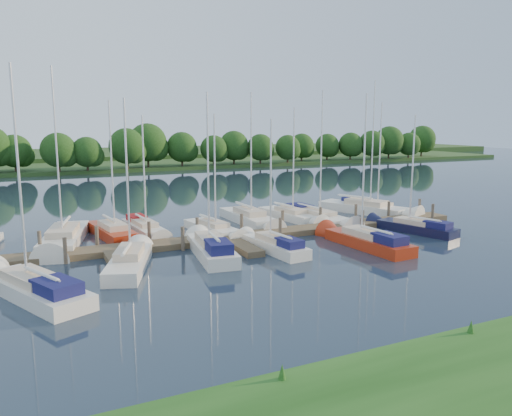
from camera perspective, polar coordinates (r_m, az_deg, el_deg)
name	(u,v)px	position (r m, az deg, el deg)	size (l,w,h in m)	color
ground	(279,271)	(28.44, 2.70, -7.19)	(260.00, 260.00, 0.00)	#192632
dock	(230,240)	(34.78, -2.95, -3.70)	(40.00, 6.00, 0.40)	#4B3E2A
mooring_pilings	(224,231)	(35.71, -3.65, -2.69)	(38.24, 2.84, 2.00)	#473D33
far_shore	(95,165)	(100.15, -17.89, 4.72)	(180.00, 30.00, 0.60)	#214319
distant_hill	(80,155)	(124.90, -19.43, 5.73)	(220.00, 40.00, 1.40)	#324F22
treeline	(122,148)	(87.33, -15.03, 6.64)	(143.95, 9.61, 8.25)	#38281C
sailboat_n_2	(63,241)	(36.70, -21.14, -3.51)	(4.17, 9.82, 12.35)	silver
sailboat_n_3	(114,234)	(37.69, -15.93, -2.89)	(2.80, 8.02, 10.23)	#9F260E
sailboat_n_4	(145,229)	(38.71, -12.61, -2.37)	(2.26, 7.22, 9.16)	silver
sailboat_n_5	(214,230)	(37.76, -4.80, -2.54)	(2.63, 7.32, 9.23)	silver
sailboat_n_6	(250,220)	(41.50, -0.72, -1.36)	(2.22, 8.65, 11.13)	silver
sailboat_n_7	(291,216)	(43.19, 4.04, -0.96)	(2.79, 7.83, 9.86)	silver
sailboat_n_8	(317,217)	(42.76, 6.99, -1.07)	(2.87, 9.02, 11.23)	silver
sailboat_n_9	(367,210)	(47.14, 12.60, -0.25)	(5.46, 9.57, 12.41)	silver
sailboat_n_10	(374,209)	(47.84, 13.32, -0.10)	(3.98, 8.24, 10.41)	silver
sailboat_s_0	(32,290)	(26.64, -24.20, -8.50)	(5.11, 8.77, 11.41)	silver
sailboat_s_1	(130,263)	(29.79, -14.20, -6.13)	(3.98, 7.72, 10.09)	silver
sailboat_s_2	(211,250)	(31.64, -5.17, -4.81)	(2.85, 8.23, 10.61)	silver
sailboat_s_3	(274,246)	(32.60, 2.04, -4.38)	(2.18, 6.90, 8.89)	silver
sailboat_s_4	(366,242)	(34.43, 12.42, -3.83)	(2.40, 8.27, 10.61)	#9F260E
sailboat_s_5	(414,228)	(40.01, 17.60, -2.20)	(3.32, 7.24, 9.23)	black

